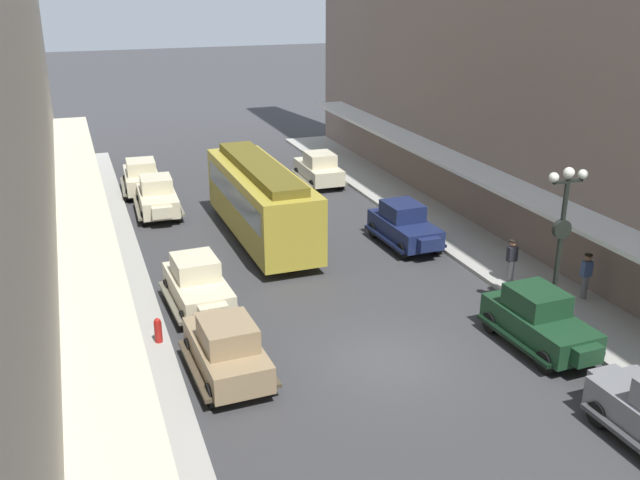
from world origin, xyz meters
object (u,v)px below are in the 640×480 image
object	(u,v)px
parked_car_5	(319,168)
parked_car_6	(141,176)
lamp_post_with_clock	(561,237)
parked_car_0	(157,196)
parked_car_1	(404,224)
pedestrian_1	(512,261)
streetcar	(261,198)
pedestrian_0	(586,276)
fire_hydrant	(158,330)
parked_car_3	(227,347)
parked_car_7	(198,283)
parked_car_4	(539,319)

from	to	relation	value
parked_car_5	parked_car_6	world-z (taller)	same
parked_car_6	lamp_post_with_clock	bearing A→B (deg)	-60.34
parked_car_0	parked_car_1	size ratio (longest dim) A/B	1.00
parked_car_1	pedestrian_1	xyz separation A→B (m)	(1.85, -5.22, 0.07)
streetcar	pedestrian_0	size ratio (longest dim) A/B	5.77
streetcar	pedestrian_1	bearing A→B (deg)	-46.83
lamp_post_with_clock	pedestrian_0	xyz separation A→B (m)	(1.92, 0.77, -1.97)
fire_hydrant	pedestrian_0	size ratio (longest dim) A/B	0.49
fire_hydrant	lamp_post_with_clock	bearing A→B (deg)	-11.52
parked_car_3	lamp_post_with_clock	bearing A→B (deg)	-0.56
pedestrian_0	streetcar	bearing A→B (deg)	132.22
parked_car_7	pedestrian_1	xyz separation A→B (m)	(11.34, -2.01, 0.07)
fire_hydrant	pedestrian_1	distance (m)	13.03
lamp_post_with_clock	pedestrian_1	distance (m)	3.48
parked_car_6	parked_car_7	size ratio (longest dim) A/B	1.00
parked_car_1	parked_car_5	size ratio (longest dim) A/B	1.01
parked_car_1	parked_car_4	bearing A→B (deg)	-89.89
parked_car_4	parked_car_7	world-z (taller)	same
lamp_post_with_clock	pedestrian_0	world-z (taller)	lamp_post_with_clock
parked_car_1	fire_hydrant	xyz separation A→B (m)	(-11.17, -5.48, -0.38)
streetcar	lamp_post_with_clock	bearing A→B (deg)	-56.39
fire_hydrant	parked_car_7	bearing A→B (deg)	53.47
parked_car_3	pedestrian_0	world-z (taller)	parked_car_3
parked_car_3	parked_car_7	xyz separation A→B (m)	(0.05, 4.76, 0.00)
parked_car_6	pedestrian_0	bearing A→B (deg)	-55.26
streetcar	fire_hydrant	size ratio (longest dim) A/B	11.75
parked_car_3	pedestrian_0	distance (m)	13.05
lamp_post_with_clock	fire_hydrant	distance (m)	13.24
parked_car_0	parked_car_5	distance (m)	9.40
pedestrian_1	fire_hydrant	bearing A→B (deg)	-178.86
parked_car_5	lamp_post_with_clock	distance (m)	18.39
parked_car_5	pedestrian_1	xyz separation A→B (m)	(2.15, -15.32, 0.07)
parked_car_1	pedestrian_1	size ratio (longest dim) A/B	2.57
parked_car_4	parked_car_5	distance (m)	19.56
streetcar	lamp_post_with_clock	world-z (taller)	lamp_post_with_clock
parked_car_7	pedestrian_0	bearing A→B (deg)	-17.53
parked_car_3	parked_car_4	xyz separation A→B (m)	(9.55, -1.49, 0.00)
parked_car_6	parked_car_7	bearing A→B (deg)	-89.17
parked_car_5	streetcar	world-z (taller)	streetcar
parked_car_6	pedestrian_1	distance (m)	20.52
parked_car_6	lamp_post_with_clock	xyz separation A→B (m)	(11.28, -19.81, 2.04)
parked_car_4	parked_car_1	bearing A→B (deg)	90.11
parked_car_0	parked_car_1	xyz separation A→B (m)	(9.40, -7.74, 0.00)
parked_car_7	streetcar	world-z (taller)	streetcar
parked_car_3	parked_car_6	size ratio (longest dim) A/B	1.00
parked_car_0	parked_car_6	world-z (taller)	same
lamp_post_with_clock	parked_car_1	bearing A→B (deg)	101.09
parked_car_3	parked_car_4	distance (m)	9.66
parked_car_0	pedestrian_1	xyz separation A→B (m)	(11.25, -12.96, 0.07)
parked_car_3	fire_hydrant	world-z (taller)	parked_car_3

